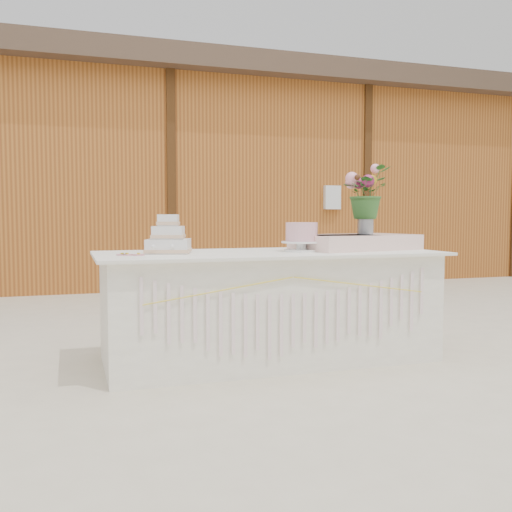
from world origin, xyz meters
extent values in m
plane|color=beige|center=(0.00, 0.00, 0.00)|extent=(80.00, 80.00, 0.00)
cube|color=#A66022|center=(0.00, 6.00, 1.50)|extent=(12.00, 4.00, 3.00)
cube|color=#443326|center=(0.00, 6.00, 3.15)|extent=(12.60, 4.60, 0.30)
cube|color=white|center=(0.00, 0.00, 0.38)|extent=(2.28, 0.88, 0.75)
cube|color=white|center=(0.00, 0.00, 0.76)|extent=(2.40, 1.00, 0.02)
cube|color=silver|center=(-0.70, 0.06, 0.82)|extent=(0.35, 0.35, 0.10)
cube|color=#DBAF8A|center=(-0.70, 0.06, 0.79)|extent=(0.36, 0.36, 0.02)
cube|color=silver|center=(-0.70, 0.06, 0.91)|extent=(0.25, 0.25, 0.09)
cube|color=#DBAF8A|center=(-0.70, 0.06, 0.89)|extent=(0.27, 0.27, 0.02)
cube|color=silver|center=(-0.70, 0.06, 0.99)|extent=(0.16, 0.16, 0.08)
cube|color=#DBAF8A|center=(-0.70, 0.06, 0.97)|extent=(0.18, 0.18, 0.02)
cylinder|color=white|center=(0.23, -0.04, 0.78)|extent=(0.25, 0.25, 0.02)
cylinder|color=white|center=(0.23, -0.04, 0.81)|extent=(0.07, 0.07, 0.05)
cylinder|color=white|center=(0.23, -0.04, 0.84)|extent=(0.29, 0.29, 0.01)
cylinder|color=#F1ADB5|center=(0.23, -0.04, 0.91)|extent=(0.23, 0.23, 0.13)
cube|color=beige|center=(0.70, 0.04, 0.83)|extent=(0.98, 0.69, 0.11)
cylinder|color=#A6A7AB|center=(0.81, 0.10, 0.97)|extent=(0.12, 0.12, 0.17)
imported|color=#2F6026|center=(0.81, 0.10, 1.25)|extent=(0.47, 0.45, 0.40)
camera|label=1|loc=(-1.34, -3.78, 1.02)|focal=40.00mm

